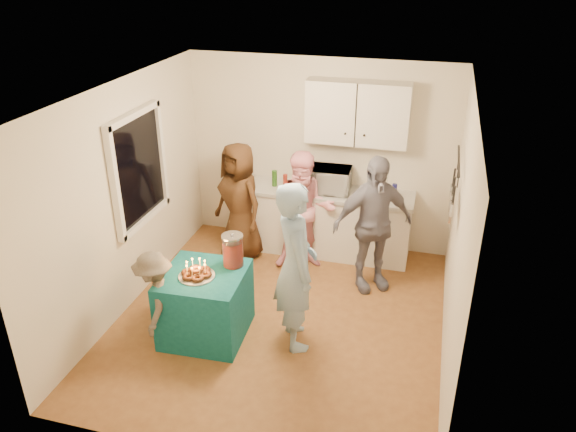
% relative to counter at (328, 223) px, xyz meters
% --- Properties ---
extents(floor, '(4.00, 4.00, 0.00)m').
position_rel_counter_xyz_m(floor, '(-0.20, -1.70, -0.43)').
color(floor, brown).
rests_on(floor, ground).
extents(ceiling, '(4.00, 4.00, 0.00)m').
position_rel_counter_xyz_m(ceiling, '(-0.20, -1.70, 2.17)').
color(ceiling, white).
rests_on(ceiling, floor).
extents(back_wall, '(3.60, 3.60, 0.00)m').
position_rel_counter_xyz_m(back_wall, '(-0.20, 0.30, 0.87)').
color(back_wall, silver).
rests_on(back_wall, floor).
extents(left_wall, '(4.00, 4.00, 0.00)m').
position_rel_counter_xyz_m(left_wall, '(-2.00, -1.70, 0.87)').
color(left_wall, silver).
rests_on(left_wall, floor).
extents(right_wall, '(4.00, 4.00, 0.00)m').
position_rel_counter_xyz_m(right_wall, '(1.60, -1.70, 0.87)').
color(right_wall, silver).
rests_on(right_wall, floor).
extents(window_night, '(0.04, 1.00, 1.20)m').
position_rel_counter_xyz_m(window_night, '(-1.97, -1.40, 1.12)').
color(window_night, black).
rests_on(window_night, left_wall).
extents(counter, '(2.20, 0.58, 0.86)m').
position_rel_counter_xyz_m(counter, '(0.00, 0.00, 0.00)').
color(counter, white).
rests_on(counter, floor).
extents(countertop, '(2.24, 0.62, 0.05)m').
position_rel_counter_xyz_m(countertop, '(0.00, -0.00, 0.46)').
color(countertop, beige).
rests_on(countertop, counter).
extents(upper_cabinet, '(1.30, 0.30, 0.80)m').
position_rel_counter_xyz_m(upper_cabinet, '(0.30, 0.15, 1.52)').
color(upper_cabinet, white).
rests_on(upper_cabinet, back_wall).
extents(pot_rack, '(0.12, 1.00, 0.60)m').
position_rel_counter_xyz_m(pot_rack, '(1.52, -1.00, 1.17)').
color(pot_rack, black).
rests_on(pot_rack, right_wall).
extents(microwave, '(0.60, 0.42, 0.32)m').
position_rel_counter_xyz_m(microwave, '(-0.02, 0.00, 0.64)').
color(microwave, white).
rests_on(microwave, countertop).
extents(party_table, '(0.89, 0.89, 0.76)m').
position_rel_counter_xyz_m(party_table, '(-0.91, -2.15, -0.05)').
color(party_table, '#0E5861').
rests_on(party_table, floor).
extents(donut_cake, '(0.38, 0.38, 0.18)m').
position_rel_counter_xyz_m(donut_cake, '(-0.95, -2.21, 0.42)').
color(donut_cake, '#381C0C').
rests_on(donut_cake, party_table).
extents(punch_jar, '(0.22, 0.22, 0.34)m').
position_rel_counter_xyz_m(punch_jar, '(-0.66, -1.89, 0.50)').
color(punch_jar, red).
rests_on(punch_jar, party_table).
extents(man_birthday, '(0.69, 0.80, 1.84)m').
position_rel_counter_xyz_m(man_birthday, '(0.06, -2.00, 0.49)').
color(man_birthday, '#96BADB').
rests_on(man_birthday, floor).
extents(woman_back_left, '(0.94, 0.83, 1.60)m').
position_rel_counter_xyz_m(woman_back_left, '(-1.12, -0.40, 0.37)').
color(woman_back_left, brown).
rests_on(woman_back_left, floor).
extents(woman_back_center, '(0.92, 0.80, 1.59)m').
position_rel_counter_xyz_m(woman_back_center, '(-0.22, -0.46, 0.36)').
color(woman_back_center, pink).
rests_on(woman_back_center, floor).
extents(woman_back_right, '(1.08, 0.89, 1.72)m').
position_rel_counter_xyz_m(woman_back_right, '(0.68, -0.73, 0.43)').
color(woman_back_right, black).
rests_on(woman_back_right, floor).
extents(child_near_left, '(0.63, 0.81, 1.09)m').
position_rel_counter_xyz_m(child_near_left, '(-1.33, -2.44, 0.12)').
color(child_near_left, '#544B43').
rests_on(child_near_left, floor).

